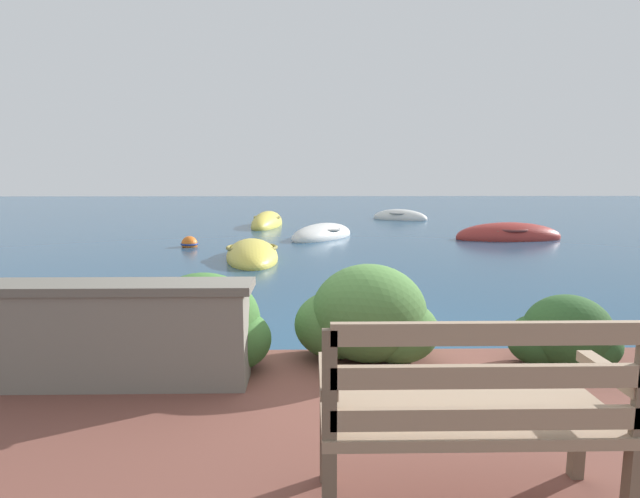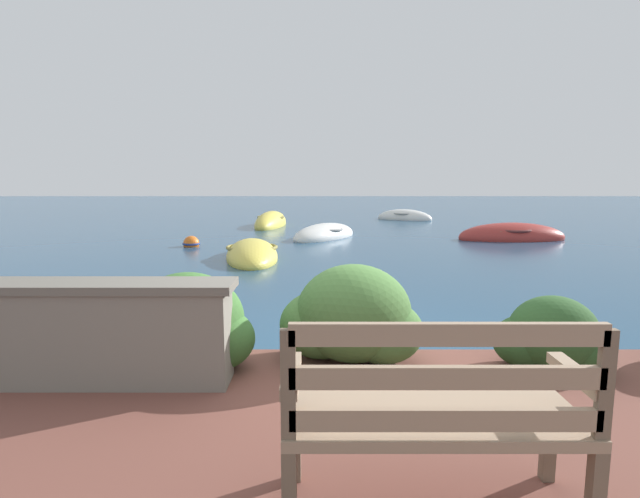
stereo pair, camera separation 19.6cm
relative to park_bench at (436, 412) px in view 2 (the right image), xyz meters
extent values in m
plane|color=navy|center=(-0.25, 2.13, -0.70)|extent=(80.00, 80.00, 0.00)
cube|color=brown|center=(-0.62, 0.26, -0.28)|extent=(0.06, 0.06, 0.40)
cube|color=brown|center=(0.62, 0.26, -0.28)|extent=(0.06, 0.06, 0.40)
cube|color=brown|center=(-0.62, -0.16, -0.28)|extent=(0.06, 0.06, 0.40)
cube|color=brown|center=(0.62, -0.16, -0.28)|extent=(0.06, 0.06, 0.40)
cube|color=gray|center=(0.00, 0.05, -0.06)|extent=(1.30, 0.48, 0.05)
cube|color=gray|center=(0.00, -0.16, 0.05)|extent=(1.24, 0.04, 0.09)
cube|color=gray|center=(0.00, -0.16, 0.22)|extent=(1.24, 0.04, 0.09)
cube|color=gray|center=(0.00, -0.16, 0.40)|extent=(1.24, 0.04, 0.09)
cube|color=brown|center=(-0.62, -0.16, 0.19)|extent=(0.06, 0.04, 0.45)
cube|color=brown|center=(0.62, -0.16, 0.19)|extent=(0.06, 0.04, 0.45)
cube|color=gray|center=(-0.62, 0.05, 0.15)|extent=(0.07, 0.43, 0.05)
cube|color=gray|center=(0.62, 0.05, 0.15)|extent=(0.07, 0.43, 0.05)
cube|color=slate|center=(-2.10, 1.44, -0.14)|extent=(1.89, 0.35, 0.69)
cube|color=#635F56|center=(-2.10, 1.44, 0.24)|extent=(1.99, 0.39, 0.06)
ellipsoid|color=#2D5628|center=(-3.04, 1.81, -0.27)|extent=(0.54, 0.49, 0.43)
ellipsoid|color=#38662D|center=(-1.53, 1.74, -0.11)|extent=(0.88, 0.80, 0.75)
ellipsoid|color=#38662D|center=(-1.77, 1.80, -0.22)|extent=(0.66, 0.60, 0.53)
ellipsoid|color=#38662D|center=(-1.31, 1.69, -0.24)|extent=(0.62, 0.56, 0.49)
ellipsoid|color=#426B33|center=(-0.23, 1.89, -0.09)|extent=(0.93, 0.84, 0.79)
ellipsoid|color=#426B33|center=(-0.48, 1.96, -0.20)|extent=(0.70, 0.63, 0.56)
ellipsoid|color=#426B33|center=(0.01, 1.84, -0.23)|extent=(0.65, 0.59, 0.51)
ellipsoid|color=#284C23|center=(1.30, 1.70, -0.19)|extent=(0.68, 0.61, 0.58)
ellipsoid|color=#284C23|center=(1.12, 1.75, -0.28)|extent=(0.51, 0.46, 0.41)
ellipsoid|color=#284C23|center=(1.47, 1.67, -0.30)|extent=(0.47, 0.43, 0.37)
ellipsoid|color=#DBC64C|center=(-1.92, 8.29, -0.65)|extent=(1.43, 2.88, 0.69)
torus|color=olive|center=(-1.92, 8.29, -0.46)|extent=(1.21, 1.21, 0.07)
cube|color=#846647|center=(-1.86, 7.88, -0.49)|extent=(0.85, 0.24, 0.04)
cube|color=#846647|center=(-1.97, 8.63, -0.49)|extent=(0.85, 0.24, 0.04)
ellipsoid|color=#9E2D28|center=(4.73, 11.48, -0.64)|extent=(2.92, 1.16, 0.81)
torus|color=brown|center=(4.73, 11.48, -0.42)|extent=(1.14, 1.14, 0.07)
cube|color=#846647|center=(4.30, 11.47, -0.45)|extent=(0.14, 0.89, 0.04)
cube|color=#846647|center=(5.09, 11.48, -0.45)|extent=(0.14, 0.89, 0.04)
ellipsoid|color=silver|center=(-0.37, 11.86, -0.65)|extent=(2.30, 2.73, 0.72)
torus|color=gray|center=(-0.37, 11.86, -0.45)|extent=(1.44, 1.44, 0.07)
cube|color=#846647|center=(-0.15, 12.19, -0.48)|extent=(0.74, 0.55, 0.04)
cube|color=#846647|center=(-0.55, 11.59, -0.48)|extent=(0.74, 0.55, 0.04)
ellipsoid|color=#DBC64C|center=(-2.21, 15.33, -0.64)|extent=(1.21, 3.41, 0.89)
torus|color=olive|center=(-2.21, 15.33, -0.39)|extent=(1.02, 1.02, 0.07)
cube|color=#846647|center=(-2.17, 15.83, -0.42)|extent=(0.74, 0.18, 0.04)
cube|color=#846647|center=(-2.25, 14.92, -0.42)|extent=(0.74, 0.18, 0.04)
ellipsoid|color=silver|center=(2.88, 17.86, -0.65)|extent=(2.42, 1.96, 0.72)
torus|color=gray|center=(2.88, 17.86, -0.45)|extent=(1.32, 1.32, 0.07)
cube|color=#846647|center=(3.17, 17.69, -0.48)|extent=(0.49, 0.71, 0.04)
cube|color=#846647|center=(2.64, 18.00, -0.48)|extent=(0.49, 0.71, 0.04)
sphere|color=orange|center=(-3.67, 10.14, -0.63)|extent=(0.39, 0.39, 0.39)
torus|color=navy|center=(-3.67, 10.14, -0.63)|extent=(0.43, 0.43, 0.05)
camera|label=1|loc=(-0.69, -2.01, 1.00)|focal=28.00mm
camera|label=2|loc=(-0.50, -2.01, 1.00)|focal=28.00mm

